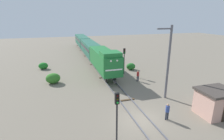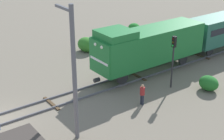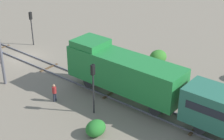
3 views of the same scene
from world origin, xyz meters
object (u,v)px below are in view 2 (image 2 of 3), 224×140
object	(u,v)px
locomotive	(148,45)
worker_by_signal	(142,93)
catenary_mast	(74,72)
traffic_signal_mid	(173,53)

from	to	relation	value
locomotive	worker_by_signal	xyz separation A→B (m)	(4.20, -4.29, -1.78)
locomotive	catenary_mast	bearing A→B (deg)	-64.87
worker_by_signal	catenary_mast	xyz separation A→B (m)	(0.74, -6.25, 3.63)
traffic_signal_mid	worker_by_signal	world-z (taller)	traffic_signal_mid
locomotive	catenary_mast	distance (m)	11.79
locomotive	catenary_mast	size ratio (longest dim) A/B	1.33
locomotive	traffic_signal_mid	size ratio (longest dim) A/B	2.57
traffic_signal_mid	worker_by_signal	size ratio (longest dim) A/B	2.65
locomotive	worker_by_signal	world-z (taller)	locomotive
worker_by_signal	traffic_signal_mid	bearing A→B (deg)	118.87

